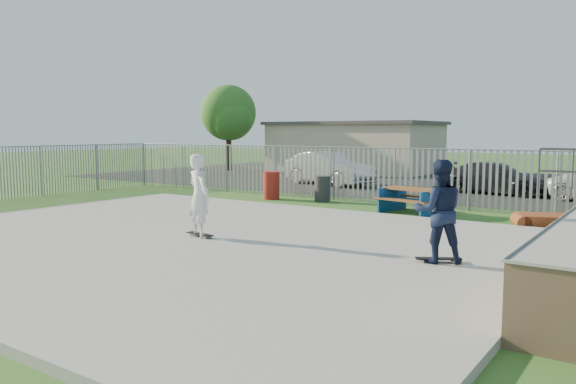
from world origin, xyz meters
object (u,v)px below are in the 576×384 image
Objects in this scene: funbox at (560,222)px; trash_bin_red at (271,185)px; car_dark at (496,178)px; skater_navy at (439,211)px; car_silver at (329,168)px; trash_bin_grey at (322,189)px; picnic_table at (412,200)px; skater_white at (199,196)px; tree_left at (228,113)px.

funbox is 10.32m from trash_bin_red.
skater_navy reaches higher than car_dark.
car_silver is at bearing 100.38° from car_dark.
trash_bin_grey is at bearing -137.46° from car_silver.
car_silver is (-11.33, 7.23, 0.62)m from funbox.
trash_bin_red is 1.11× the size of trash_bin_grey.
picnic_table is 1.14× the size of skater_navy.
car_dark is 2.31× the size of skater_white.
skater_navy reaches higher than funbox.
tree_left is (-10.61, 4.97, 2.97)m from car_silver.
funbox is at bearing -29.08° from tree_left.
car_silver is at bearing 99.84° from trash_bin_red.
car_silver is 7.69m from car_dark.
trash_bin_red is (-10.26, 1.07, 0.33)m from funbox.
trash_bin_grey is 6.49m from car_silver.
skater_navy reaches higher than picnic_table.
skater_navy and skater_white have the same top height.
tree_left is 2.93× the size of skater_white.
trash_bin_red is 0.55× the size of skater_white.
tree_left reaches higher than picnic_table.
car_dark is (4.59, 6.26, 0.19)m from trash_bin_grey.
skater_white is at bearing -50.91° from tree_left.
skater_navy reaches higher than car_silver.
picnic_table is at bearing -12.97° from trash_bin_grey.
trash_bin_grey is at bearing 146.52° from funbox.
car_dark is at bearing -82.63° from skater_white.
funbox is at bearing -148.61° from car_dark.
car_silver is (-1.07, 6.16, 0.28)m from trash_bin_red.
car_dark is 14.82m from skater_white.
skater_white is (-2.18, -7.37, 0.70)m from picnic_table.
skater_navy is 5.45m from skater_white.
funbox is 1.13× the size of skater_navy.
skater_navy reaches higher than trash_bin_red.
picnic_table is 0.39× the size of tree_left.
car_dark is at bearing 45.52° from trash_bin_red.
tree_left is (-21.94, 12.20, 3.59)m from funbox.
car_dark is 14.09m from skater_navy.
skater_white is (-6.56, -6.73, 0.92)m from funbox.
trash_bin_grey is at bearing -59.78° from skater_white.
skater_navy is (20.79, -18.27, -2.67)m from tree_left.
trash_bin_red is at bearing -155.97° from car_silver.
car_silver reaches higher than picnic_table.
car_silver reaches higher than funbox.
trash_bin_grey is at bearing 179.85° from picnic_table.
funbox is 6.24m from skater_navy.
car_dark reaches higher than trash_bin_red.
car_silver is at bearing 118.34° from trash_bin_grey.
trash_bin_grey is 8.46m from skater_white.
car_silver reaches higher than trash_bin_red.
funbox is 0.45× the size of car_silver.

